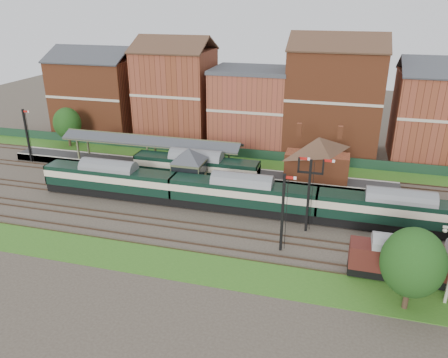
% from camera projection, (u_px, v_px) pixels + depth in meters
% --- Properties ---
extents(ground, '(160.00, 160.00, 0.00)m').
position_uv_depth(ground, '(205.00, 207.00, 51.39)').
color(ground, '#473D33').
rests_on(ground, ground).
extents(grass_back, '(90.00, 4.50, 0.06)m').
position_uv_depth(grass_back, '(237.00, 162.00, 65.63)').
color(grass_back, '#2D6619').
rests_on(grass_back, ground).
extents(grass_front, '(90.00, 5.00, 0.06)m').
position_uv_depth(grass_front, '(166.00, 262.00, 40.70)').
color(grass_front, '#2D6619').
rests_on(grass_front, ground).
extents(fence, '(90.00, 0.12, 1.50)m').
position_uv_depth(fence, '(240.00, 153.00, 67.13)').
color(fence, '#193823').
rests_on(fence, ground).
extents(platform, '(55.00, 3.40, 1.00)m').
position_uv_depth(platform, '(192.00, 170.00, 61.11)').
color(platform, '#2D2D2D').
rests_on(platform, ground).
extents(signal_box, '(5.40, 5.40, 6.00)m').
position_uv_depth(signal_box, '(189.00, 170.00, 53.80)').
color(signal_box, '#637855').
rests_on(signal_box, ground).
extents(brick_hut, '(3.20, 2.64, 2.94)m').
position_uv_depth(brick_hut, '(252.00, 192.00, 52.60)').
color(brick_hut, brown).
rests_on(brick_hut, ground).
extents(station_building, '(8.10, 8.10, 5.90)m').
position_uv_depth(station_building, '(317.00, 158.00, 55.62)').
color(station_building, brown).
rests_on(station_building, platform).
extents(canopy, '(26.00, 3.89, 4.08)m').
position_uv_depth(canopy, '(151.00, 139.00, 61.01)').
color(canopy, '#4F5636').
rests_on(canopy, platform).
extents(semaphore_bracket, '(3.60, 0.25, 8.18)m').
position_uv_depth(semaphore_bracket, '(309.00, 191.00, 44.44)').
color(semaphore_bracket, black).
rests_on(semaphore_bracket, ground).
extents(semaphore_platform_end, '(1.23, 0.25, 8.00)m').
position_uv_depth(semaphore_platform_end, '(27.00, 135.00, 64.26)').
color(semaphore_platform_end, black).
rests_on(semaphore_platform_end, ground).
extents(semaphore_siding, '(1.23, 0.25, 8.00)m').
position_uv_depth(semaphore_siding, '(283.00, 212.00, 41.11)').
color(semaphore_siding, black).
rests_on(semaphore_siding, ground).
extents(town_backdrop, '(69.00, 10.00, 16.00)m').
position_uv_depth(town_backdrop, '(250.00, 103.00, 71.01)').
color(town_backdrop, brown).
rests_on(town_backdrop, ground).
extents(dmu_train, '(50.06, 2.63, 3.85)m').
position_uv_depth(dmu_train, '(242.00, 194.00, 49.43)').
color(dmu_train, black).
rests_on(dmu_train, ground).
extents(platform_railcar, '(16.66, 2.63, 3.84)m').
position_uv_depth(platform_railcar, '(196.00, 168.00, 57.10)').
color(platform_railcar, black).
rests_on(platform_railcar, ground).
extents(goods_van_b, '(5.34, 2.32, 3.24)m').
position_uv_depth(goods_van_b, '(381.00, 258.00, 38.01)').
color(goods_van_b, black).
rests_on(goods_van_b, ground).
extents(tree_far, '(4.83, 4.83, 7.04)m').
position_uv_depth(tree_far, '(413.00, 263.00, 33.04)').
color(tree_far, '#382619').
rests_on(tree_far, ground).
extents(tree_back, '(4.44, 4.44, 6.48)m').
position_uv_depth(tree_back, '(67.00, 123.00, 71.15)').
color(tree_back, '#382619').
rests_on(tree_back, ground).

